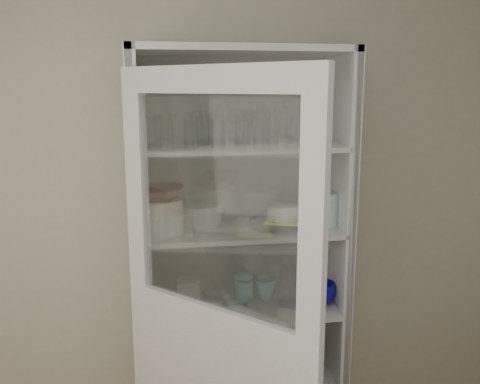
# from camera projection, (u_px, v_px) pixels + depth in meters

# --- Properties ---
(wall_back) EXTENTS (3.60, 0.02, 2.60)m
(wall_back) POSITION_uv_depth(u_px,v_px,m) (195.00, 210.00, 2.63)
(wall_back) COLOR #B1AC9A
(wall_back) RESTS_ON ground
(pantry_cabinet) EXTENTS (1.00, 0.45, 2.10)m
(pantry_cabinet) POSITION_uv_depth(u_px,v_px,m) (238.00, 284.00, 2.58)
(pantry_cabinet) COLOR #BDBDBD
(pantry_cabinet) RESTS_ON floor
(cupboard_door) EXTENTS (0.67, 0.66, 2.00)m
(cupboard_door) POSITION_uv_depth(u_px,v_px,m) (216.00, 361.00, 1.98)
(cupboard_door) COLOR #BDBDBD
(cupboard_door) RESTS_ON floor
(tumbler_0) EXTENTS (0.09, 0.09, 0.15)m
(tumbler_0) POSITION_uv_depth(u_px,v_px,m) (153.00, 131.00, 2.18)
(tumbler_0) COLOR silver
(tumbler_0) RESTS_ON shelf_glass
(tumbler_1) EXTENTS (0.08, 0.08, 0.13)m
(tumbler_1) POSITION_uv_depth(u_px,v_px,m) (192.00, 133.00, 2.21)
(tumbler_1) COLOR silver
(tumbler_1) RESTS_ON shelf_glass
(tumbler_2) EXTENTS (0.07, 0.07, 0.14)m
(tumbler_2) POSITION_uv_depth(u_px,v_px,m) (242.00, 132.00, 2.25)
(tumbler_2) COLOR silver
(tumbler_2) RESTS_ON shelf_glass
(tumbler_3) EXTENTS (0.07, 0.07, 0.13)m
(tumbler_3) POSITION_uv_depth(u_px,v_px,m) (218.00, 134.00, 2.19)
(tumbler_3) COLOR silver
(tumbler_3) RESTS_ON shelf_glass
(tumbler_4) EXTENTS (0.08, 0.08, 0.16)m
(tumbler_4) POSITION_uv_depth(u_px,v_px,m) (262.00, 130.00, 2.23)
(tumbler_4) COLOR silver
(tumbler_4) RESTS_ON shelf_glass
(tumbler_5) EXTENTS (0.09, 0.09, 0.15)m
(tumbler_5) POSITION_uv_depth(u_px,v_px,m) (297.00, 130.00, 2.27)
(tumbler_5) COLOR silver
(tumbler_5) RESTS_ON shelf_glass
(tumbler_6) EXTENTS (0.09, 0.09, 0.15)m
(tumbler_6) POSITION_uv_depth(u_px,v_px,m) (320.00, 130.00, 2.28)
(tumbler_6) COLOR silver
(tumbler_6) RESTS_ON shelf_glass
(tumbler_7) EXTENTS (0.08, 0.08, 0.13)m
(tumbler_7) POSITION_uv_depth(u_px,v_px,m) (151.00, 131.00, 2.28)
(tumbler_7) COLOR silver
(tumbler_7) RESTS_ON shelf_glass
(tumbler_8) EXTENTS (0.07, 0.07, 0.13)m
(tumbler_8) POSITION_uv_depth(u_px,v_px,m) (203.00, 131.00, 2.32)
(tumbler_8) COLOR silver
(tumbler_8) RESTS_ON shelf_glass
(tumbler_9) EXTENTS (0.10, 0.10, 0.15)m
(tumbler_9) POSITION_uv_depth(u_px,v_px,m) (208.00, 128.00, 2.35)
(tumbler_9) COLOR silver
(tumbler_9) RESTS_ON shelf_glass
(tumbler_10) EXTENTS (0.08, 0.08, 0.13)m
(tumbler_10) POSITION_uv_depth(u_px,v_px,m) (272.00, 130.00, 2.40)
(tumbler_10) COLOR silver
(tumbler_10) RESTS_ON shelf_glass
(tumbler_11) EXTENTS (0.08, 0.08, 0.15)m
(tumbler_11) POSITION_uv_depth(u_px,v_px,m) (244.00, 128.00, 2.35)
(tumbler_11) COLOR silver
(tumbler_11) RESTS_ON shelf_glass
(goblet_0) EXTENTS (0.08, 0.08, 0.17)m
(goblet_0) POSITION_uv_depth(u_px,v_px,m) (197.00, 125.00, 2.43)
(goblet_0) COLOR silver
(goblet_0) RESTS_ON shelf_glass
(goblet_1) EXTENTS (0.08, 0.08, 0.18)m
(goblet_1) POSITION_uv_depth(u_px,v_px,m) (251.00, 124.00, 2.47)
(goblet_1) COLOR silver
(goblet_1) RESTS_ON shelf_glass
(goblet_2) EXTENTS (0.08, 0.08, 0.18)m
(goblet_2) POSITION_uv_depth(u_px,v_px,m) (236.00, 124.00, 2.42)
(goblet_2) COLOR silver
(goblet_2) RESTS_ON shelf_glass
(goblet_3) EXTENTS (0.08, 0.08, 0.19)m
(goblet_3) POSITION_uv_depth(u_px,v_px,m) (307.00, 122.00, 2.49)
(goblet_3) COLOR silver
(goblet_3) RESTS_ON shelf_glass
(plate_stack_front) EXTENTS (0.21, 0.21, 0.10)m
(plate_stack_front) POSITION_uv_depth(u_px,v_px,m) (161.00, 223.00, 2.33)
(plate_stack_front) COLOR silver
(plate_stack_front) RESTS_ON shelf_plates
(plate_stack_back) EXTENTS (0.23, 0.23, 0.10)m
(plate_stack_back) POSITION_uv_depth(u_px,v_px,m) (198.00, 214.00, 2.51)
(plate_stack_back) COLOR silver
(plate_stack_back) RESTS_ON shelf_plates
(cream_bowl) EXTENTS (0.26, 0.26, 0.06)m
(cream_bowl) POSITION_uv_depth(u_px,v_px,m) (160.00, 206.00, 2.32)
(cream_bowl) COLOR beige
(cream_bowl) RESTS_ON plate_stack_front
(terracotta_bowl) EXTENTS (0.24, 0.24, 0.06)m
(terracotta_bowl) POSITION_uv_depth(u_px,v_px,m) (160.00, 193.00, 2.30)
(terracotta_bowl) COLOR #592416
(terracotta_bowl) RESTS_ON cream_bowl
(glass_platter) EXTENTS (0.46, 0.46, 0.02)m
(glass_platter) POSITION_uv_depth(u_px,v_px,m) (283.00, 223.00, 2.48)
(glass_platter) COLOR silver
(glass_platter) RESTS_ON shelf_plates
(yellow_trivet) EXTENTS (0.22, 0.22, 0.01)m
(yellow_trivet) POSITION_uv_depth(u_px,v_px,m) (284.00, 220.00, 2.48)
(yellow_trivet) COLOR yellow
(yellow_trivet) RESTS_ON glass_platter
(white_ramekin) EXTENTS (0.19, 0.19, 0.07)m
(white_ramekin) POSITION_uv_depth(u_px,v_px,m) (284.00, 212.00, 2.47)
(white_ramekin) COLOR silver
(white_ramekin) RESTS_ON yellow_trivet
(grey_bowl_stack) EXTENTS (0.15, 0.15, 0.16)m
(grey_bowl_stack) POSITION_uv_depth(u_px,v_px,m) (323.00, 208.00, 2.49)
(grey_bowl_stack) COLOR silver
(grey_bowl_stack) RESTS_ON shelf_plates
(mug_blue) EXTENTS (0.14, 0.14, 0.11)m
(mug_blue) POSITION_uv_depth(u_px,v_px,m) (323.00, 293.00, 2.54)
(mug_blue) COLOR #091389
(mug_blue) RESTS_ON shelf_mugs
(mug_teal) EXTENTS (0.13, 0.13, 0.11)m
(mug_teal) POSITION_uv_depth(u_px,v_px,m) (266.00, 288.00, 2.60)
(mug_teal) COLOR teal
(mug_teal) RESTS_ON shelf_mugs
(mug_white) EXTENTS (0.13, 0.13, 0.10)m
(mug_white) POSITION_uv_depth(u_px,v_px,m) (315.00, 302.00, 2.44)
(mug_white) COLOR silver
(mug_white) RESTS_ON shelf_mugs
(teal_jar) EXTENTS (0.10, 0.10, 0.12)m
(teal_jar) POSITION_uv_depth(u_px,v_px,m) (244.00, 287.00, 2.59)
(teal_jar) COLOR teal
(teal_jar) RESTS_ON shelf_mugs
(measuring_cups) EXTENTS (0.10, 0.10, 0.04)m
(measuring_cups) POSITION_uv_depth(u_px,v_px,m) (233.00, 306.00, 2.46)
(measuring_cups) COLOR silver
(measuring_cups) RESTS_ON shelf_mugs
(white_canister) EXTENTS (0.15, 0.15, 0.14)m
(white_canister) POSITION_uv_depth(u_px,v_px,m) (189.00, 293.00, 2.50)
(white_canister) COLOR silver
(white_canister) RESTS_ON shelf_mugs
(cream_dish) EXTENTS (0.32, 0.32, 0.07)m
(cream_dish) POSITION_uv_depth(u_px,v_px,m) (193.00, 376.00, 2.56)
(cream_dish) COLOR beige
(cream_dish) RESTS_ON shelf_bot
(tin_box) EXTENTS (0.25, 0.21, 0.06)m
(tin_box) POSITION_uv_depth(u_px,v_px,m) (296.00, 368.00, 2.64)
(tin_box) COLOR #9D9EA7
(tin_box) RESTS_ON shelf_bot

